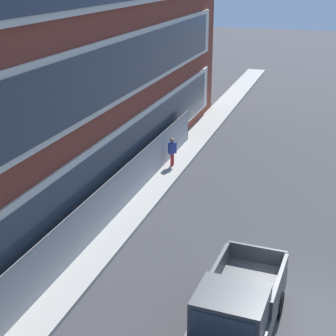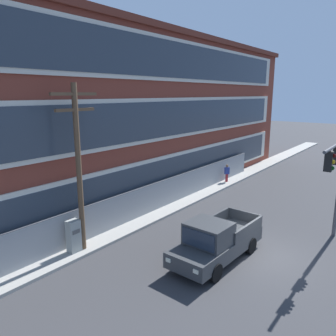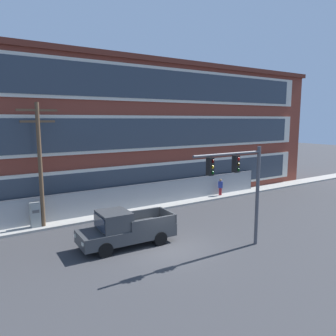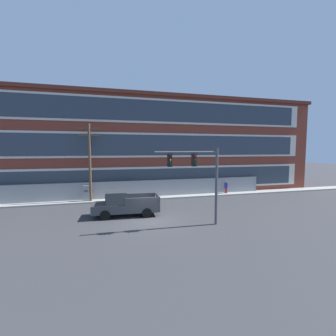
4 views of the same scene
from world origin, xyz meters
name	(u,v)px [view 2 (image 2 of 4)]	position (x,y,z in m)	size (l,w,h in m)	color
ground_plane	(261,255)	(0.00, 0.00, 0.00)	(160.00, 160.00, 0.00)	#38383A
sidewalk_building_side	(145,219)	(0.00, 7.51, 0.08)	(80.00, 1.75, 0.16)	#9E9B93
brick_mill_building	(90,118)	(0.27, 12.62, 6.04)	(46.92, 9.07, 12.05)	brown
chain_link_fence	(143,202)	(0.22, 7.86, 1.03)	(30.19, 0.06, 2.02)	gray
traffic_signal_mast	(336,170)	(3.19, -2.36, 3.98)	(4.71, 0.43, 5.64)	#4C4C51
pickup_truck_dark_grey	(216,241)	(-1.89, 1.52, 0.97)	(5.58, 2.33, 2.09)	#383A3D
utility_pole_near_corner	(78,162)	(-5.01, 7.21, 4.55)	(2.47, 0.26, 8.18)	brown
electrical_cabinet	(74,237)	(-5.47, 7.34, 0.88)	(0.61, 0.46, 1.76)	#939993
pedestrian_near_cabinet	(227,173)	(10.74, 7.40, 0.97)	(0.46, 0.44, 1.69)	maroon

